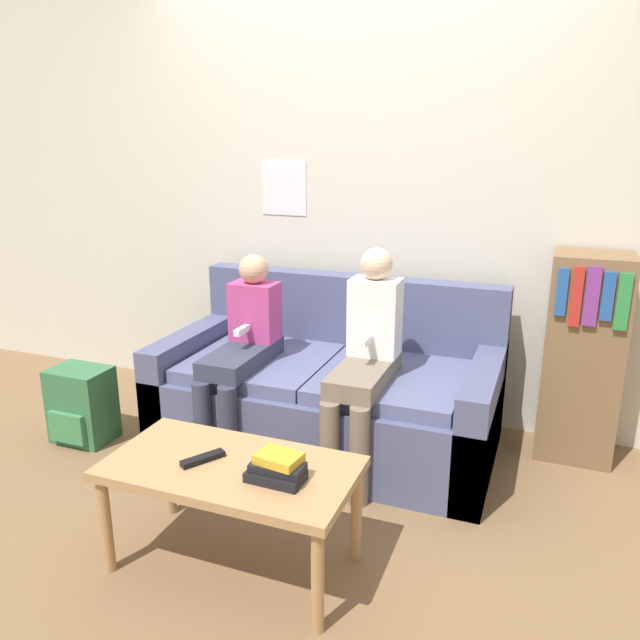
{
  "coord_description": "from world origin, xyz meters",
  "views": [
    {
      "loc": [
        1.06,
        -2.31,
        1.6
      ],
      "look_at": [
        0.0,
        0.43,
        0.72
      ],
      "focal_mm": 35.0,
      "sensor_mm": 36.0,
      "label": 1
    }
  ],
  "objects_px": {
    "person_right": "(366,355)",
    "person_left": "(242,347)",
    "bookshelf": "(582,357)",
    "tv_remote": "(203,459)",
    "couch": "(330,393)",
    "coffee_table": "(231,477)",
    "backpack": "(82,405)"
  },
  "relations": [
    {
      "from": "person_right",
      "to": "person_left",
      "type": "bearing_deg",
      "value": -178.95
    },
    {
      "from": "bookshelf",
      "to": "tv_remote",
      "type": "bearing_deg",
      "value": -132.72
    },
    {
      "from": "couch",
      "to": "coffee_table",
      "type": "relative_size",
      "value": 1.86
    },
    {
      "from": "couch",
      "to": "backpack",
      "type": "distance_m",
      "value": 1.34
    },
    {
      "from": "person_right",
      "to": "bookshelf",
      "type": "height_order",
      "value": "person_right"
    },
    {
      "from": "coffee_table",
      "to": "bookshelf",
      "type": "relative_size",
      "value": 0.88
    },
    {
      "from": "person_left",
      "to": "tv_remote",
      "type": "xyz_separation_m",
      "value": [
        0.3,
        -0.88,
        -0.12
      ]
    },
    {
      "from": "backpack",
      "to": "person_right",
      "type": "bearing_deg",
      "value": 9.49
    },
    {
      "from": "coffee_table",
      "to": "backpack",
      "type": "xyz_separation_m",
      "value": [
        -1.26,
        0.62,
        -0.18
      ]
    },
    {
      "from": "tv_remote",
      "to": "bookshelf",
      "type": "height_order",
      "value": "bookshelf"
    },
    {
      "from": "couch",
      "to": "tv_remote",
      "type": "distance_m",
      "value": 1.12
    },
    {
      "from": "tv_remote",
      "to": "bookshelf",
      "type": "distance_m",
      "value": 1.95
    },
    {
      "from": "person_left",
      "to": "tv_remote",
      "type": "bearing_deg",
      "value": -71.29
    },
    {
      "from": "person_left",
      "to": "person_right",
      "type": "height_order",
      "value": "person_right"
    },
    {
      "from": "person_left",
      "to": "tv_remote",
      "type": "relative_size",
      "value": 6.12
    },
    {
      "from": "coffee_table",
      "to": "tv_remote",
      "type": "distance_m",
      "value": 0.12
    },
    {
      "from": "person_left",
      "to": "backpack",
      "type": "distance_m",
      "value": 0.96
    },
    {
      "from": "couch",
      "to": "person_left",
      "type": "xyz_separation_m",
      "value": [
        -0.39,
        -0.22,
        0.28
      ]
    },
    {
      "from": "coffee_table",
      "to": "bookshelf",
      "type": "height_order",
      "value": "bookshelf"
    },
    {
      "from": "person_right",
      "to": "backpack",
      "type": "height_order",
      "value": "person_right"
    },
    {
      "from": "couch",
      "to": "bookshelf",
      "type": "xyz_separation_m",
      "value": [
        1.23,
        0.33,
        0.25
      ]
    },
    {
      "from": "bookshelf",
      "to": "backpack",
      "type": "xyz_separation_m",
      "value": [
        -2.48,
        -0.79,
        -0.33
      ]
    },
    {
      "from": "tv_remote",
      "to": "backpack",
      "type": "height_order",
      "value": "tv_remote"
    },
    {
      "from": "couch",
      "to": "bookshelf",
      "type": "relative_size",
      "value": 1.64
    },
    {
      "from": "backpack",
      "to": "tv_remote",
      "type": "bearing_deg",
      "value": -28.86
    },
    {
      "from": "person_right",
      "to": "bookshelf",
      "type": "relative_size",
      "value": 1.03
    },
    {
      "from": "person_left",
      "to": "bookshelf",
      "type": "bearing_deg",
      "value": 18.88
    },
    {
      "from": "couch",
      "to": "bookshelf",
      "type": "distance_m",
      "value": 1.3
    },
    {
      "from": "coffee_table",
      "to": "tv_remote",
      "type": "bearing_deg",
      "value": -170.29
    },
    {
      "from": "couch",
      "to": "backpack",
      "type": "bearing_deg",
      "value": -159.64
    },
    {
      "from": "person_right",
      "to": "bookshelf",
      "type": "xyz_separation_m",
      "value": [
        0.97,
        0.54,
        -0.07
      ]
    },
    {
      "from": "backpack",
      "to": "bookshelf",
      "type": "bearing_deg",
      "value": 17.77
    }
  ]
}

